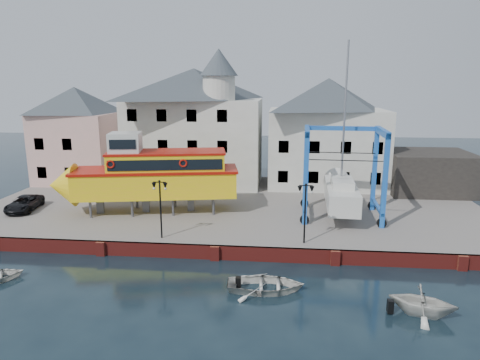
{
  "coord_description": "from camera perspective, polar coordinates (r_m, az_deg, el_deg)",
  "views": [
    {
      "loc": [
        4.38,
        -26.75,
        11.75
      ],
      "look_at": [
        1.0,
        7.0,
        4.0
      ],
      "focal_mm": 32.0,
      "sensor_mm": 36.0,
      "label": 1
    }
  ],
  "objects": [
    {
      "name": "motorboat_c",
      "position": [
        25.05,
        23.03,
        -16.22
      ],
      "size": [
        4.03,
        3.74,
        1.74
      ],
      "primitive_type": "imported",
      "rotation": [
        0.0,
        0.0,
        1.26
      ],
      "color": "silver",
      "rests_on": "ground"
    },
    {
      "name": "travel_lift",
      "position": [
        36.41,
        13.24,
        -0.86
      ],
      "size": [
        6.73,
        9.32,
        13.94
      ],
      "rotation": [
        0.0,
        0.0,
        -0.05
      ],
      "color": "#1A40AF",
      "rests_on": "hardstanding"
    },
    {
      "name": "ground",
      "position": [
        29.55,
        -3.34,
        -10.59
      ],
      "size": [
        140.0,
        140.0,
        0.0
      ],
      "primitive_type": "plane",
      "color": "black",
      "rests_on": "ground"
    },
    {
      "name": "building_pink",
      "position": [
        50.35,
        -20.82,
        5.64
      ],
      "size": [
        8.0,
        7.0,
        10.3
      ],
      "color": "#C99D92",
      "rests_on": "hardstanding"
    },
    {
      "name": "lamp_post_left",
      "position": [
        30.15,
        -10.62,
        -1.91
      ],
      "size": [
        1.12,
        0.32,
        4.2
      ],
      "color": "black",
      "rests_on": "hardstanding"
    },
    {
      "name": "hardstanding",
      "position": [
        39.64,
        -0.86,
        -3.62
      ],
      "size": [
        44.0,
        22.0,
        1.0
      ],
      "primitive_type": "cube",
      "color": "#655F59",
      "rests_on": "ground"
    },
    {
      "name": "motorboat_b",
      "position": [
        25.61,
        3.45,
        -14.47
      ],
      "size": [
        4.61,
        3.41,
        0.92
      ],
      "primitive_type": "imported",
      "rotation": [
        0.0,
        0.0,
        1.62
      ],
      "color": "silver",
      "rests_on": "ground"
    },
    {
      "name": "building_white_right",
      "position": [
        46.27,
        11.48,
        6.22
      ],
      "size": [
        12.0,
        8.0,
        11.2
      ],
      "color": "beige",
      "rests_on": "hardstanding"
    },
    {
      "name": "shed_dark",
      "position": [
        46.96,
        23.75,
        1.03
      ],
      "size": [
        8.0,
        7.0,
        4.0
      ],
      "primitive_type": "cube",
      "color": "black",
      "rests_on": "hardstanding"
    },
    {
      "name": "lamp_post_right",
      "position": [
        29.01,
        8.73,
        -2.42
      ],
      "size": [
        1.12,
        0.32,
        4.2
      ],
      "color": "black",
      "rests_on": "hardstanding"
    },
    {
      "name": "tour_boat",
      "position": [
        36.64,
        -12.55,
        0.65
      ],
      "size": [
        15.94,
        6.48,
        6.76
      ],
      "rotation": [
        0.0,
        0.0,
        0.19
      ],
      "color": "#59595E",
      "rests_on": "hardstanding"
    },
    {
      "name": "building_white_main",
      "position": [
        46.29,
        -5.88,
        7.34
      ],
      "size": [
        14.0,
        8.3,
        14.0
      ],
      "color": "beige",
      "rests_on": "hardstanding"
    },
    {
      "name": "quay_wall",
      "position": [
        29.45,
        -3.32,
        -9.61
      ],
      "size": [
        44.0,
        0.47,
        1.0
      ],
      "color": "maroon",
      "rests_on": "ground"
    },
    {
      "name": "van",
      "position": [
        41.22,
        -26.83,
        -2.79
      ],
      "size": [
        2.66,
        4.64,
        1.22
      ],
      "primitive_type": "imported",
      "rotation": [
        0.0,
        0.0,
        0.15
      ],
      "color": "black",
      "rests_on": "hardstanding"
    }
  ]
}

